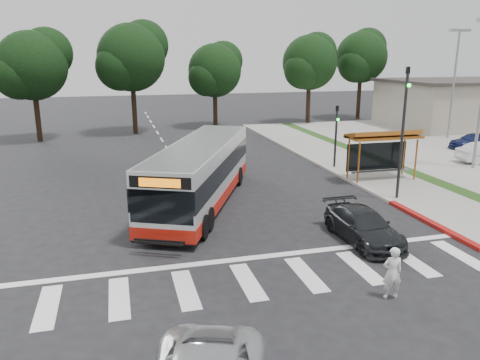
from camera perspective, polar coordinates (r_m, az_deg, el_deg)
name	(u,v)px	position (r m, az deg, el deg)	size (l,w,h in m)	color
ground	(215,228)	(19.74, -3.04, -5.84)	(140.00, 140.00, 0.00)	black
sidewalk_east	(358,168)	(30.75, 14.16, 1.44)	(4.00, 40.00, 0.12)	gray
curb_east	(329,170)	(29.84, 10.79, 1.26)	(0.30, 40.00, 0.15)	#9E9991
curb_east_red	(431,223)	(21.66, 22.25, -4.86)	(0.32, 6.00, 0.15)	maroon
commercial_building	(461,105)	(52.62, 25.30, 8.30)	(14.00, 10.00, 4.40)	#A89D8D
building_roof_cap	(464,81)	(52.45, 25.59, 10.84)	(14.60, 10.60, 0.30)	#383330
crosswalk_ladder	(248,281)	(15.29, 0.97, -12.26)	(18.00, 2.60, 0.01)	silver
bus_shelter	(382,140)	(27.76, 16.96, 4.65)	(4.20, 1.60, 2.86)	#945018
traffic_signal_ne_tall	(403,123)	(23.90, 19.31, 6.61)	(0.18, 0.37, 6.50)	black
traffic_signal_ne_short	(336,130)	(30.07, 11.65, 5.99)	(0.18, 0.37, 4.00)	black
lot_light_mid	(455,69)	(43.96, 24.78, 12.19)	(1.90, 0.35, 9.01)	gray
tree_ne_a	(310,62)	(50.22, 8.54, 14.09)	(6.16, 5.74, 9.30)	black
tree_ne_b	(362,56)	(55.11, 14.63, 14.39)	(6.16, 5.74, 10.02)	black
tree_north_a	(132,56)	(44.18, -13.01, 14.47)	(6.60, 6.15, 10.17)	black
tree_north_b	(215,70)	(47.19, -3.03, 13.29)	(5.72, 5.33, 8.43)	black
tree_north_c	(33,64)	(42.59, -23.92, 12.75)	(6.16, 5.74, 9.30)	black
transit_bus	(201,174)	(22.49, -4.78, 0.73)	(2.51, 11.58, 2.99)	silver
pedestrian	(392,273)	(14.72, 18.07, -10.70)	(0.59, 0.39, 1.62)	white
dark_sedan	(363,226)	(18.79, 14.79, -5.42)	(1.73, 4.27, 1.24)	black
parked_car_3	(473,141)	(40.12, 26.52, 4.27)	(1.56, 3.84, 1.11)	#16204F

